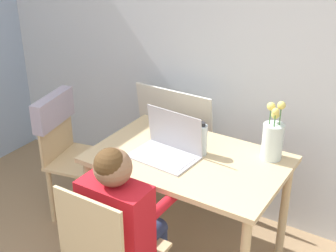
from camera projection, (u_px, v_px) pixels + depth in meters
The scene contains 8 objects.
wall_back at pixel (273, 43), 2.82m from camera, with size 6.40×0.05×2.50m.
dining_table at pixel (188, 172), 2.69m from camera, with size 1.09×0.70×0.71m.
chair_spare at pixel (65, 137), 3.15m from camera, with size 0.50×0.48×0.88m.
person_seated at pixel (121, 213), 2.30m from camera, with size 0.36×0.42×1.03m.
laptop at pixel (168, 146), 2.65m from camera, with size 0.38×0.27×0.25m.
flower_vase at pixel (273, 138), 2.59m from camera, with size 0.12×0.12×0.35m.
water_bottle at pixel (201, 139), 2.64m from camera, with size 0.07×0.07×0.20m.
cardboard_panel at pixel (176, 145), 3.37m from camera, with size 0.59×0.14×0.88m.
Camera 1 is at (0.92, -0.45, 2.03)m, focal length 50.00 mm.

